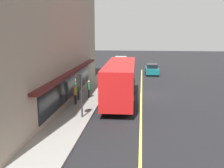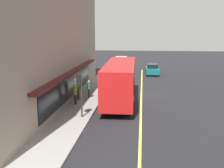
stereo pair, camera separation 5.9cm
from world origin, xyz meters
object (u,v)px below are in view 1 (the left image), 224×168
at_px(bus, 120,80).
at_px(pedestrian_at_corner, 75,92).
at_px(pedestrian_mid_block, 78,89).
at_px(pedestrian_waiting, 89,87).
at_px(car_teal, 152,69).
at_px(traffic_light, 79,85).

bearing_deg(bus, pedestrian_at_corner, 118.28).
bearing_deg(pedestrian_mid_block, bus, -83.81).
bearing_deg(pedestrian_waiting, bus, -99.39).
bearing_deg(pedestrian_waiting, car_teal, -22.26).
bearing_deg(pedestrian_mid_block, car_teal, -23.59).
bearing_deg(pedestrian_waiting, traffic_light, -175.57).
xyz_separation_m(pedestrian_at_corner, pedestrian_mid_block, (1.56, 0.12, -0.02)).
bearing_deg(car_teal, pedestrian_mid_block, 156.41).
bearing_deg(pedestrian_waiting, pedestrian_mid_block, 137.82).
relative_size(car_teal, pedestrian_mid_block, 2.51).
distance_m(traffic_light, pedestrian_waiting, 6.02).
relative_size(traffic_light, car_teal, 0.74).
xyz_separation_m(car_teal, pedestrian_mid_block, (-16.41, 7.16, 0.45)).
xyz_separation_m(bus, car_teal, (16.00, -3.38, -1.24)).
height_order(traffic_light, car_teal, traffic_light).
bearing_deg(pedestrian_mid_block, pedestrian_waiting, -42.18).
relative_size(traffic_light, pedestrian_waiting, 1.95).
xyz_separation_m(bus, pedestrian_at_corner, (-1.97, 3.66, -0.78)).
height_order(traffic_light, pedestrian_waiting, traffic_light).
bearing_deg(traffic_light, pedestrian_at_corner, 18.75).
bearing_deg(pedestrian_mid_block, pedestrian_at_corner, -175.56).
xyz_separation_m(bus, traffic_light, (-5.35, 2.52, 0.55)).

